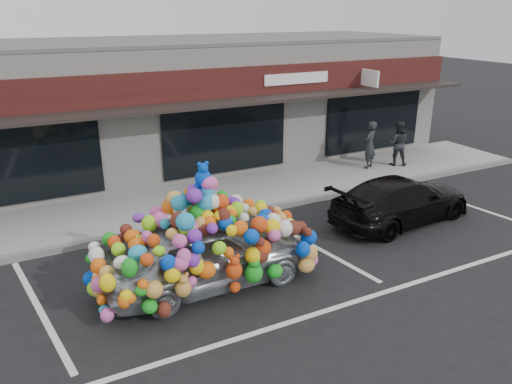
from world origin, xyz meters
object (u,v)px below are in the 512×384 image
toy_car (206,245)px  pedestrian_a (370,145)px  black_sedan (401,200)px  pedestrian_b (397,143)px

toy_car → pedestrian_a: (7.75, 4.43, 0.08)m
black_sedan → pedestrian_b: pedestrian_b is taller
black_sedan → pedestrian_b: size_ratio=2.67×
toy_car → black_sedan: size_ratio=1.07×
pedestrian_a → pedestrian_b: bearing=140.6°
toy_car → pedestrian_a: size_ratio=2.75×
black_sedan → pedestrian_a: bearing=-34.0°
toy_car → pedestrian_a: bearing=-60.4°
pedestrian_a → pedestrian_b: 1.09m
pedestrian_a → toy_car: bearing=-0.1°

